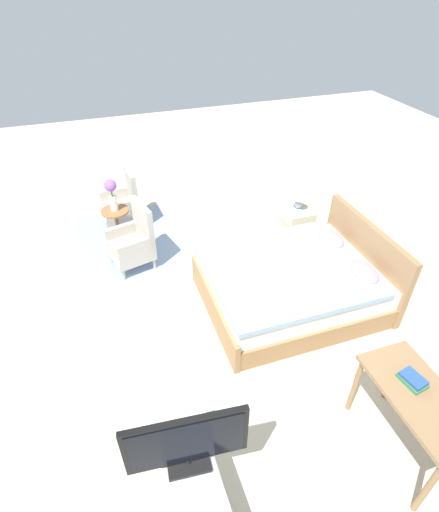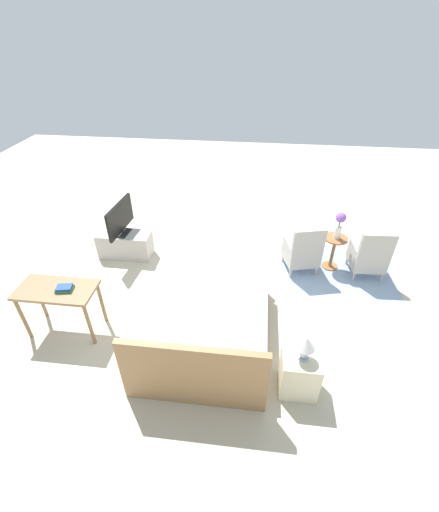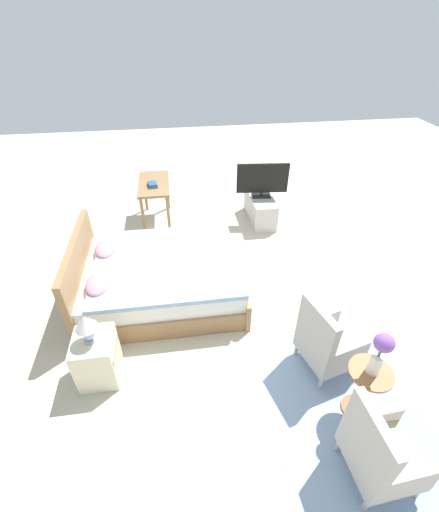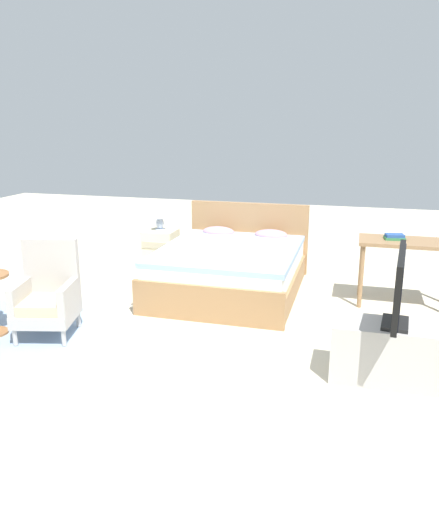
# 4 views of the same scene
# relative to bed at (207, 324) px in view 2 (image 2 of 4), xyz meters

# --- Properties ---
(ground_plane) EXTENTS (16.00, 16.00, 0.00)m
(ground_plane) POSITION_rel_bed_xyz_m (-0.17, -0.94, -0.30)
(ground_plane) COLOR beige
(floor_rug) EXTENTS (2.10, 1.50, 0.01)m
(floor_rug) POSITION_rel_bed_xyz_m (-1.95, -1.81, -0.29)
(floor_rug) COLOR #8EA8C6
(floor_rug) RESTS_ON ground_plane
(bed) EXTENTS (1.66, 2.09, 0.96)m
(bed) POSITION_rel_bed_xyz_m (0.00, 0.00, 0.00)
(bed) COLOR #997047
(bed) RESTS_ON ground_plane
(armchair_by_window_left) EXTENTS (0.57, 0.57, 0.92)m
(armchair_by_window_left) POSITION_rel_bed_xyz_m (-2.51, -1.75, 0.08)
(armchair_by_window_left) COLOR #ADA8A3
(armchair_by_window_left) RESTS_ON floor_rug
(armchair_by_window_right) EXTENTS (0.66, 0.66, 0.92)m
(armchair_by_window_right) POSITION_rel_bed_xyz_m (-1.41, -1.76, 0.08)
(armchair_by_window_right) COLOR #ADA8A3
(armchair_by_window_right) RESTS_ON floor_rug
(side_table) EXTENTS (0.40, 0.40, 0.62)m
(side_table) POSITION_rel_bed_xyz_m (-1.95, -1.91, 0.09)
(side_table) COLOR #936038
(side_table) RESTS_ON ground_plane
(flower_vase) EXTENTS (0.17, 0.17, 0.48)m
(flower_vase) POSITION_rel_bed_xyz_m (-1.95, -1.91, 0.61)
(flower_vase) COLOR silver
(flower_vase) RESTS_ON side_table
(nightstand) EXTENTS (0.44, 0.41, 0.57)m
(nightstand) POSITION_rel_bed_xyz_m (-1.20, 0.63, -0.01)
(nightstand) COLOR beige
(nightstand) RESTS_ON ground_plane
(table_lamp) EXTENTS (0.22, 0.22, 0.33)m
(table_lamp) POSITION_rel_bed_xyz_m (-1.20, 0.63, 0.49)
(table_lamp) COLOR #9EADC6
(table_lamp) RESTS_ON nightstand
(tv_stand) EXTENTS (0.96, 0.40, 0.48)m
(tv_stand) POSITION_rel_bed_xyz_m (1.79, -1.83, -0.06)
(tv_stand) COLOR #B7B2AD
(tv_stand) RESTS_ON ground_plane
(tv_flatscreen) EXTENTS (0.23, 0.89, 0.60)m
(tv_flatscreen) POSITION_rel_bed_xyz_m (1.79, -1.83, 0.50)
(tv_flatscreen) COLOR black
(tv_flatscreen) RESTS_ON tv_stand
(vanity_desk) EXTENTS (1.04, 0.52, 0.76)m
(vanity_desk) POSITION_rel_bed_xyz_m (2.01, 0.04, 0.35)
(vanity_desk) COLOR #8E6B47
(vanity_desk) RESTS_ON ground_plane
(book_stack) EXTENTS (0.24, 0.18, 0.06)m
(book_stack) POSITION_rel_bed_xyz_m (1.87, 0.05, 0.49)
(book_stack) COLOR #337A47
(book_stack) RESTS_ON vanity_desk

